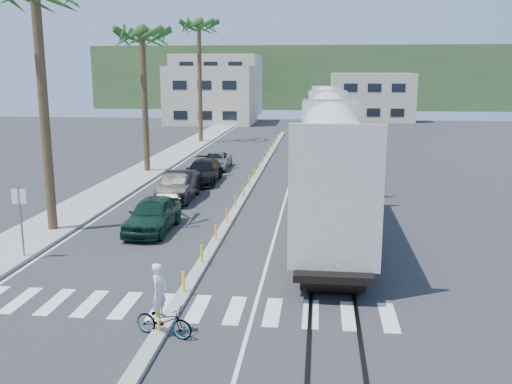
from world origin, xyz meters
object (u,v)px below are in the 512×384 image
street_sign (20,212)px  car_second (179,186)px  cyclist (163,314)px  car_lead (153,214)px

street_sign → car_second: 11.90m
cyclist → car_second: bearing=27.4°
street_sign → car_second: (3.61, 11.28, -1.15)m
cyclist → car_lead: bearing=32.9°
street_sign → car_lead: size_ratio=0.63×
car_lead → cyclist: cyclist is taller
car_lead → cyclist: size_ratio=2.19×
street_sign → car_lead: (3.99, 4.61, -1.16)m
street_sign → car_lead: 6.20m
street_sign → car_second: size_ratio=0.60×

